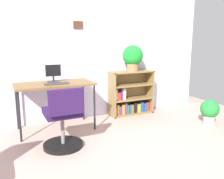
{
  "coord_description": "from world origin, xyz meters",
  "views": [
    {
      "loc": [
        -1.24,
        -1.86,
        1.36
      ],
      "look_at": [
        0.35,
        1.46,
        0.62
      ],
      "focal_mm": 37.42,
      "sensor_mm": 36.0,
      "label": 1
    }
  ],
  "objects_px": {
    "desk": "(55,87)",
    "keyboard": "(57,84)",
    "office_chair": "(63,122)",
    "potted_plant_on_shelf": "(133,57)",
    "bookshelf_low": "(130,95)",
    "potted_plant_floor": "(210,111)",
    "monitor": "(53,74)"
  },
  "relations": [
    {
      "from": "monitor",
      "to": "potted_plant_floor",
      "type": "xyz_separation_m",
      "value": [
        2.35,
        -0.99,
        -0.63
      ]
    },
    {
      "from": "desk",
      "to": "potted_plant_floor",
      "type": "xyz_separation_m",
      "value": [
        2.36,
        -0.9,
        -0.45
      ]
    },
    {
      "from": "desk",
      "to": "monitor",
      "type": "distance_m",
      "value": 0.2
    },
    {
      "from": "desk",
      "to": "potted_plant_on_shelf",
      "type": "distance_m",
      "value": 1.56
    },
    {
      "from": "monitor",
      "to": "keyboard",
      "type": "xyz_separation_m",
      "value": [
        0.0,
        -0.21,
        -0.12
      ]
    },
    {
      "from": "monitor",
      "to": "potted_plant_on_shelf",
      "type": "relative_size",
      "value": 0.57
    },
    {
      "from": "desk",
      "to": "office_chair",
      "type": "relative_size",
      "value": 1.43
    },
    {
      "from": "desk",
      "to": "potted_plant_floor",
      "type": "relative_size",
      "value": 2.75
    },
    {
      "from": "potted_plant_floor",
      "to": "monitor",
      "type": "bearing_deg",
      "value": 157.22
    },
    {
      "from": "bookshelf_low",
      "to": "potted_plant_floor",
      "type": "height_order",
      "value": "bookshelf_low"
    },
    {
      "from": "office_chair",
      "to": "potted_plant_on_shelf",
      "type": "relative_size",
      "value": 1.72
    },
    {
      "from": "desk",
      "to": "monitor",
      "type": "bearing_deg",
      "value": 84.7
    },
    {
      "from": "office_chair",
      "to": "potted_plant_on_shelf",
      "type": "xyz_separation_m",
      "value": [
        1.56,
        0.93,
        0.74
      ]
    },
    {
      "from": "keyboard",
      "to": "potted_plant_on_shelf",
      "type": "height_order",
      "value": "potted_plant_on_shelf"
    },
    {
      "from": "desk",
      "to": "bookshelf_low",
      "type": "bearing_deg",
      "value": 9.21
    },
    {
      "from": "desk",
      "to": "keyboard",
      "type": "bearing_deg",
      "value": -85.34
    },
    {
      "from": "monitor",
      "to": "bookshelf_low",
      "type": "bearing_deg",
      "value": 5.8
    },
    {
      "from": "potted_plant_floor",
      "to": "bookshelf_low",
      "type": "bearing_deg",
      "value": 127.97
    },
    {
      "from": "monitor",
      "to": "potted_plant_floor",
      "type": "relative_size",
      "value": 0.64
    },
    {
      "from": "monitor",
      "to": "keyboard",
      "type": "bearing_deg",
      "value": -89.59
    },
    {
      "from": "monitor",
      "to": "office_chair",
      "type": "xyz_separation_m",
      "value": [
        -0.07,
        -0.83,
        -0.51
      ]
    },
    {
      "from": "keyboard",
      "to": "office_chair",
      "type": "height_order",
      "value": "office_chair"
    },
    {
      "from": "monitor",
      "to": "office_chair",
      "type": "bearing_deg",
      "value": -94.76
    },
    {
      "from": "desk",
      "to": "potted_plant_on_shelf",
      "type": "bearing_deg",
      "value": 7.14
    },
    {
      "from": "office_chair",
      "to": "potted_plant_floor",
      "type": "bearing_deg",
      "value": -3.75
    },
    {
      "from": "monitor",
      "to": "bookshelf_low",
      "type": "height_order",
      "value": "monitor"
    },
    {
      "from": "office_chair",
      "to": "keyboard",
      "type": "bearing_deg",
      "value": 83.49
    },
    {
      "from": "monitor",
      "to": "bookshelf_low",
      "type": "relative_size",
      "value": 0.32
    },
    {
      "from": "potted_plant_on_shelf",
      "to": "potted_plant_floor",
      "type": "distance_m",
      "value": 1.63
    },
    {
      "from": "keyboard",
      "to": "office_chair",
      "type": "distance_m",
      "value": 0.74
    },
    {
      "from": "desk",
      "to": "bookshelf_low",
      "type": "distance_m",
      "value": 1.53
    },
    {
      "from": "office_chair",
      "to": "bookshelf_low",
      "type": "relative_size",
      "value": 0.97
    }
  ]
}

